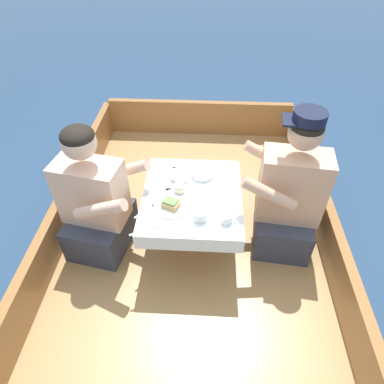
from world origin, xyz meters
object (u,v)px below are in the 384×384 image
object	(u,v)px
person_starboard	(288,198)
tin_can	(179,188)
person_port	(96,204)
sandwich	(171,203)
coffee_cup_port	(200,216)
coffee_cup_starboard	(227,218)

from	to	relation	value
person_starboard	tin_can	size ratio (longest dim) A/B	15.05
person_port	person_starboard	size ratio (longest dim) A/B	0.92
person_starboard	person_port	bearing A→B (deg)	10.70
person_port	sandwich	size ratio (longest dim) A/B	7.89
coffee_cup_port	coffee_cup_starboard	size ratio (longest dim) A/B	1.07
coffee_cup_port	tin_can	xyz separation A→B (m)	(-0.14, 0.23, -0.00)
tin_can	sandwich	bearing A→B (deg)	-105.66
person_starboard	coffee_cup_port	bearing A→B (deg)	30.96
person_starboard	coffee_cup_starboard	distance (m)	0.48
person_port	coffee_cup_port	distance (m)	0.69
sandwich	coffee_cup_port	size ratio (longest dim) A/B	1.17
coffee_cup_starboard	tin_can	xyz separation A→B (m)	(-0.29, 0.24, 0.00)
person_starboard	sandwich	size ratio (longest dim) A/B	8.55
person_port	coffee_cup_port	size ratio (longest dim) A/B	9.25
person_starboard	coffee_cup_port	distance (m)	0.61
person_starboard	coffee_cup_port	world-z (taller)	person_starboard
coffee_cup_starboard	tin_can	bearing A→B (deg)	140.32
coffee_cup_port	coffee_cup_starboard	world-z (taller)	coffee_cup_port
sandwich	tin_can	distance (m)	0.15
sandwich	coffee_cup_starboard	bearing A→B (deg)	-16.53
coffee_cup_port	person_port	bearing A→B (deg)	166.70
sandwich	tin_can	bearing A→B (deg)	74.34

